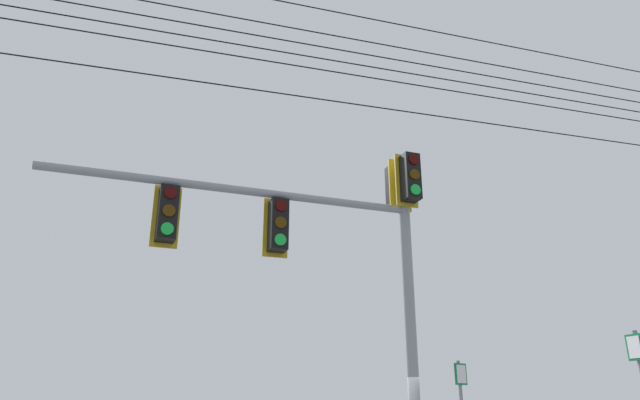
% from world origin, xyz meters
% --- Properties ---
extents(signal_mast_assembly, '(4.21, 5.56, 6.57)m').
position_xyz_m(signal_mast_assembly, '(-1.10, 0.15, 4.73)').
color(signal_mast_assembly, gray).
rests_on(signal_mast_assembly, ground).
extents(overhead_wire_span, '(10.44, 14.96, 2.68)m').
position_xyz_m(overhead_wire_span, '(-0.76, -0.30, 8.64)').
color(overhead_wire_span, black).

